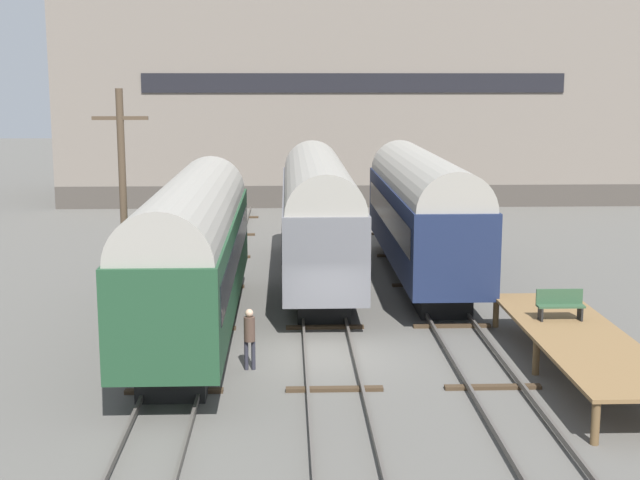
{
  "coord_description": "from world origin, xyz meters",
  "views": [
    {
      "loc": [
        -1.22,
        -25.59,
        8.2
      ],
      "look_at": [
        0.0,
        7.4,
        2.2
      ],
      "focal_mm": 50.0,
      "sensor_mm": 36.0,
      "label": 1
    }
  ],
  "objects": [
    {
      "name": "train_car_green",
      "position": [
        -4.26,
        2.34,
        2.96
      ],
      "size": [
        2.85,
        15.32,
        5.18
      ],
      "color": "black",
      "rests_on": "ground"
    },
    {
      "name": "track_middle",
      "position": [
        0.0,
        0.0,
        0.14
      ],
      "size": [
        2.6,
        60.0,
        0.26
      ],
      "color": "#4C4742",
      "rests_on": "ground"
    },
    {
      "name": "station_platform",
      "position": [
        6.94,
        -1.88,
        1.02
      ],
      "size": [
        2.74,
        10.03,
        1.12
      ],
      "color": "brown",
      "rests_on": "ground"
    },
    {
      "name": "track_left",
      "position": [
        -4.26,
        0.0,
        0.14
      ],
      "size": [
        2.6,
        60.0,
        0.26
      ],
      "color": "#4C4742",
      "rests_on": "ground"
    },
    {
      "name": "train_car_grey",
      "position": [
        0.0,
        9.82,
        3.01
      ],
      "size": [
        2.84,
        16.04,
        5.25
      ],
      "color": "black",
      "rests_on": "ground"
    },
    {
      "name": "bench",
      "position": [
        6.87,
        -0.17,
        1.61
      ],
      "size": [
        1.4,
        0.4,
        0.91
      ],
      "color": "#2D4C33",
      "rests_on": "station_platform"
    },
    {
      "name": "train_car_navy",
      "position": [
        4.26,
        10.05,
        3.0
      ],
      "size": [
        2.89,
        15.33,
        5.26
      ],
      "color": "black",
      "rests_on": "ground"
    },
    {
      "name": "person_worker",
      "position": [
        -2.32,
        -1.15,
        1.08
      ],
      "size": [
        0.32,
        0.32,
        1.78
      ],
      "color": "#282833",
      "rests_on": "ground"
    },
    {
      "name": "ground_plane",
      "position": [
        0.0,
        0.0,
        0.0
      ],
      "size": [
        200.0,
        200.0,
        0.0
      ],
      "primitive_type": "plane",
      "color": "#56544F"
    },
    {
      "name": "warehouse_building",
      "position": [
        3.03,
        37.98,
        7.2
      ],
      "size": [
        38.02,
        13.93,
        14.41
      ],
      "color": "#46403A",
      "rests_on": "ground"
    },
    {
      "name": "track_right",
      "position": [
        4.26,
        0.0,
        0.14
      ],
      "size": [
        2.6,
        60.0,
        0.26
      ],
      "color": "#4C4742",
      "rests_on": "ground"
    },
    {
      "name": "utility_pole",
      "position": [
        -6.6,
        3.54,
        4.11
      ],
      "size": [
        1.8,
        0.24,
        7.89
      ],
      "color": "#473828",
      "rests_on": "ground"
    }
  ]
}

